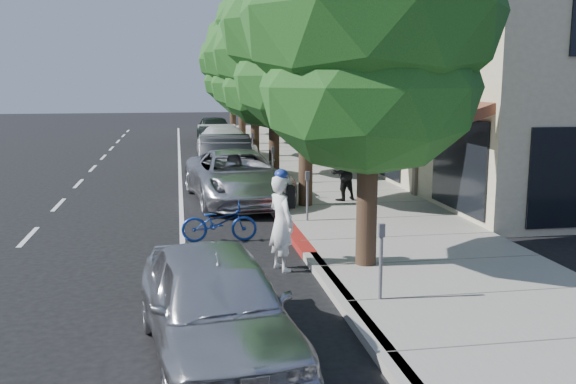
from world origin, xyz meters
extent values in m
plane|color=black|center=(0.00, 0.00, 0.00)|extent=(120.00, 120.00, 0.00)
cube|color=gray|center=(2.30, 8.00, 0.07)|extent=(4.60, 56.00, 0.15)
cube|color=#9E998E|center=(0.00, 8.00, 0.07)|extent=(0.30, 56.00, 0.15)
cube|color=maroon|center=(0.00, 1.00, 0.07)|extent=(0.32, 4.00, 0.15)
cube|color=beige|center=(9.60, 18.00, 3.50)|extent=(10.00, 36.00, 7.00)
cylinder|color=black|center=(0.90, -2.00, 1.38)|extent=(0.40, 0.40, 2.76)
ellipsoid|color=#164615|center=(0.90, -2.00, 3.55)|extent=(4.16, 4.16, 3.33)
ellipsoid|color=#164615|center=(0.90, -2.00, 4.89)|extent=(4.89, 4.89, 3.92)
cylinder|color=black|center=(0.90, 4.00, 1.47)|extent=(0.40, 0.40, 2.94)
ellipsoid|color=#164615|center=(0.90, 4.00, 3.78)|extent=(4.10, 4.10, 3.28)
ellipsoid|color=#164615|center=(0.90, 4.00, 5.21)|extent=(4.83, 4.83, 3.86)
cylinder|color=black|center=(0.90, 10.00, 1.33)|extent=(0.40, 0.40, 2.66)
ellipsoid|color=#164615|center=(0.90, 10.00, 3.42)|extent=(3.92, 3.92, 3.14)
ellipsoid|color=#164615|center=(0.90, 10.00, 4.71)|extent=(4.62, 4.62, 3.69)
ellipsoid|color=#164615|center=(0.90, 10.00, 6.08)|extent=(3.46, 3.46, 2.77)
cylinder|color=black|center=(0.90, 16.00, 1.37)|extent=(0.40, 0.40, 2.74)
ellipsoid|color=#164615|center=(0.90, 16.00, 3.52)|extent=(4.14, 4.14, 3.31)
ellipsoid|color=#164615|center=(0.90, 16.00, 4.85)|extent=(4.87, 4.87, 3.89)
ellipsoid|color=#164615|center=(0.90, 16.00, 6.25)|extent=(3.65, 3.65, 2.92)
cylinder|color=black|center=(0.90, 22.00, 1.38)|extent=(0.40, 0.40, 2.76)
ellipsoid|color=#164615|center=(0.90, 22.00, 3.55)|extent=(3.38, 3.38, 2.71)
ellipsoid|color=#164615|center=(0.90, 22.00, 4.89)|extent=(3.98, 3.98, 3.18)
ellipsoid|color=#164615|center=(0.90, 22.00, 6.31)|extent=(2.98, 2.98, 2.39)
cylinder|color=black|center=(0.90, 28.00, 1.39)|extent=(0.40, 0.40, 2.78)
ellipsoid|color=#164615|center=(0.90, 28.00, 3.58)|extent=(3.76, 3.76, 3.01)
ellipsoid|color=#164615|center=(0.90, 28.00, 4.93)|extent=(4.42, 4.42, 3.54)
ellipsoid|color=#164615|center=(0.90, 28.00, 6.36)|extent=(3.32, 3.32, 2.65)
imported|color=white|center=(-0.70, -1.63, 0.94)|extent=(0.68, 0.81, 1.88)
imported|color=navy|center=(-1.75, 0.82, 0.45)|extent=(1.75, 0.69, 0.91)
imported|color=silver|center=(-0.91, 5.50, 0.78)|extent=(3.15, 5.87, 1.57)
imported|color=black|center=(-1.01, 9.13, 0.86)|extent=(1.95, 5.25, 1.72)
imported|color=white|center=(-0.50, 15.76, 0.78)|extent=(2.67, 5.53, 1.55)
imported|color=black|center=(-0.50, 23.95, 0.79)|extent=(2.17, 4.77, 1.59)
imported|color=#B9B9BE|center=(-2.20, -5.50, 0.75)|extent=(2.32, 4.60, 1.50)
imported|color=black|center=(2.12, 4.54, 0.95)|extent=(0.95, 0.86, 1.60)
camera|label=1|loc=(-2.63, -13.61, 3.69)|focal=40.00mm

